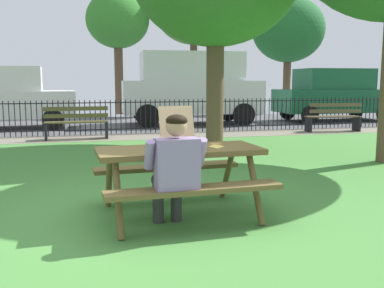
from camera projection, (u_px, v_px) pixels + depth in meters
ground at (124, 180)px, 6.76m from camera, size 28.00×11.70×0.02m
cobblestone_walkway at (107, 138)px, 11.71m from camera, size 28.00×1.40×0.01m
street_asphalt at (102, 124)px, 15.33m from camera, size 28.00×6.13×0.01m
picnic_table_foreground at (179, 163)px, 4.89m from camera, size 1.88×1.58×0.79m
pizza_box_open at (180, 138)px, 4.92m from camera, size 0.46×0.52×0.45m
pizza_slice_on_table at (216, 145)px, 5.01m from camera, size 0.19×0.28×0.02m
adult_at_table at (174, 167)px, 4.35m from camera, size 0.62×0.61×1.19m
iron_fence_streetside at (106, 117)px, 12.31m from camera, size 20.95×0.03×0.97m
park_bench_center at (76, 123)px, 11.34m from camera, size 1.61×0.50×0.85m
park_bench_right at (333, 118)px, 13.05m from camera, size 1.63×0.60×0.85m
parked_car_left at (1, 97)px, 13.77m from camera, size 4.50×2.12×1.94m
parked_car_center at (191, 86)px, 15.15m from camera, size 4.79×2.26×2.46m
parked_car_right at (335, 94)px, 16.48m from camera, size 4.42×1.94×1.94m
far_tree_center at (118, 21)px, 19.32m from camera, size 2.77×2.77×5.41m
far_tree_midright at (194, 8)px, 20.03m from camera, size 3.66×3.66×6.44m
far_tree_right at (288, 30)px, 21.24m from camera, size 3.48×3.48×5.51m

